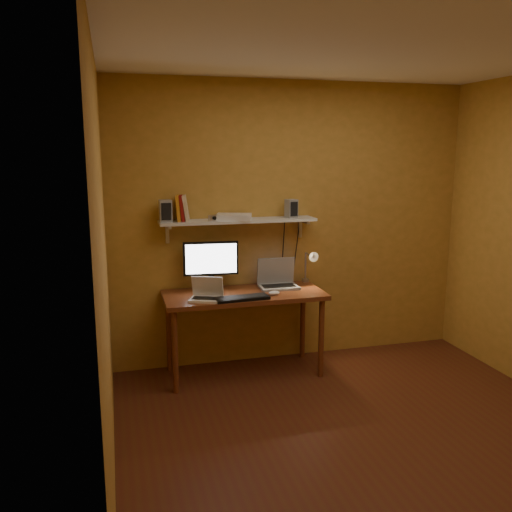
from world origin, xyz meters
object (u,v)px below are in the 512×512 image
object	(u,v)px
laptop	(277,279)
keyboard	(242,298)
shelf_camera	(213,218)
netbook	(207,293)
mouse	(274,293)
desk_lamp	(310,263)
router	(234,217)
wall_shelf	(238,221)
monitor	(211,263)
speaker_left	(166,211)
desk	(244,302)
speaker_right	(291,208)

from	to	relation	value
laptop	keyboard	bearing A→B (deg)	-139.18
keyboard	shelf_camera	world-z (taller)	shelf_camera
netbook	mouse	distance (m)	0.59
desk_lamp	router	size ratio (longest dim) A/B	1.24
wall_shelf	shelf_camera	xyz separation A→B (m)	(-0.24, -0.06, 0.04)
monitor	router	distance (m)	0.46
speaker_left	router	xyz separation A→B (m)	(0.59, -0.01, -0.07)
wall_shelf	keyboard	world-z (taller)	wall_shelf
laptop	shelf_camera	xyz separation A→B (m)	(-0.58, 0.00, 0.58)
desk	mouse	distance (m)	0.29
desk	shelf_camera	xyz separation A→B (m)	(-0.24, 0.13, 0.74)
netbook	speaker_left	distance (m)	0.79
keyboard	shelf_camera	distance (m)	0.74
desk	desk_lamp	xyz separation A→B (m)	(0.66, 0.13, 0.29)
wall_shelf	speaker_right	world-z (taller)	speaker_right
desk	desk_lamp	distance (m)	0.73
wall_shelf	speaker_right	bearing A→B (deg)	-0.96
router	speaker_right	bearing A→B (deg)	0.81
keyboard	desk_lamp	xyz separation A→B (m)	(0.73, 0.33, 0.20)
mouse	desk_lamp	bearing A→B (deg)	22.81
keyboard	shelf_camera	size ratio (longest dim) A/B	4.92
wall_shelf	monitor	bearing A→B (deg)	-172.47
wall_shelf	keyboard	size ratio (longest dim) A/B	3.06
monitor	shelf_camera	size ratio (longest dim) A/B	5.23
desk	shelf_camera	world-z (taller)	shelf_camera
monitor	laptop	bearing A→B (deg)	1.99
wall_shelf	monitor	distance (m)	0.45
speaker_left	speaker_right	size ratio (longest dim) A/B	1.13
desk	wall_shelf	size ratio (longest dim) A/B	1.00
laptop	router	size ratio (longest dim) A/B	1.17
desk	netbook	size ratio (longest dim) A/B	4.45
laptop	keyboard	world-z (taller)	laptop
netbook	desk_lamp	size ratio (longest dim) A/B	0.84
laptop	netbook	world-z (taller)	laptop
netbook	router	size ratio (longest dim) A/B	1.04
shelf_camera	speaker_left	bearing A→B (deg)	172.58
shelf_camera	router	size ratio (longest dim) A/B	0.31
desk_lamp	speaker_right	xyz separation A→B (m)	(-0.17, 0.06, 0.50)
laptop	wall_shelf	bearing A→B (deg)	171.36
laptop	speaker_right	bearing A→B (deg)	22.92
desk_lamp	shelf_camera	xyz separation A→B (m)	(-0.90, 0.01, 0.44)
keyboard	monitor	bearing A→B (deg)	113.78
desk	monitor	bearing A→B (deg)	148.44
speaker_right	router	distance (m)	0.54
laptop	desk	bearing A→B (deg)	-157.70
speaker_left	shelf_camera	bearing A→B (deg)	-9.05
monitor	speaker_left	bearing A→B (deg)	-179.08
mouse	router	xyz separation A→B (m)	(-0.28, 0.32, 0.63)
desk	laptop	size ratio (longest dim) A/B	3.96
netbook	router	xyz separation A→B (m)	(0.31, 0.31, 0.60)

